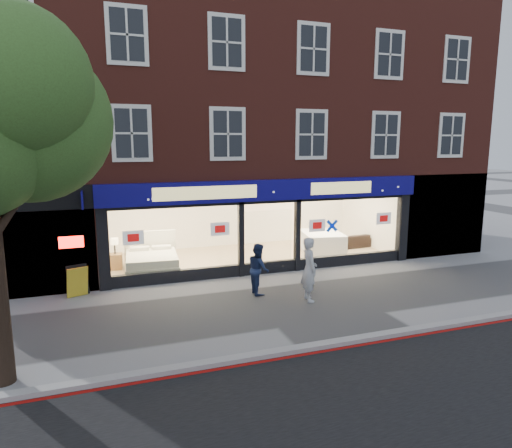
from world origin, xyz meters
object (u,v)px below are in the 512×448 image
mattress_stack (322,242)px  sofa (351,241)px  a_board (78,281)px  pedestrian_blue (259,269)px  pedestrian_grey (309,269)px  display_bed (152,261)px

mattress_stack → sofa: bearing=6.6°
sofa → a_board: a_board is taller
a_board → pedestrian_blue: (5.17, -1.55, 0.31)m
mattress_stack → pedestrian_grey: bearing=-121.2°
display_bed → sofa: (8.52, 0.89, -0.07)m
sofa → pedestrian_grey: 6.95m
mattress_stack → pedestrian_blue: pedestrian_blue is taller
mattress_stack → a_board: size_ratio=2.38×
display_bed → mattress_stack: display_bed is taller
display_bed → pedestrian_blue: bearing=-44.7°
a_board → pedestrian_grey: pedestrian_grey is taller
display_bed → pedestrian_grey: (3.96, -4.32, 0.49)m
pedestrian_blue → a_board: bearing=75.6°
pedestrian_blue → mattress_stack: bearing=-44.4°
pedestrian_grey → display_bed: bearing=49.5°
a_board → pedestrian_blue: 5.40m
display_bed → sofa: size_ratio=1.24×
mattress_stack → a_board: bearing=-165.6°
sofa → pedestrian_blue: bearing=30.8°
a_board → pedestrian_grey: (6.33, -2.63, 0.47)m
mattress_stack → pedestrian_blue: bearing=-136.8°
sofa → pedestrian_blue: pedestrian_blue is taller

